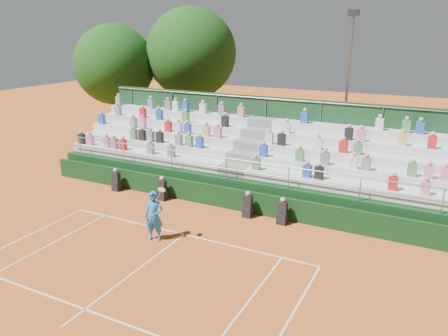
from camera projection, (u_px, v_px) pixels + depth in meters
The scene contains 8 objects.
ground at pixel (184, 235), 17.41m from camera, with size 90.00×90.00×0.00m, color #BF571F.
courtside_wall at pixel (221, 197), 19.98m from camera, with size 20.00×0.15×1.00m, color black.
line_officials at pixel (197, 197), 20.03m from camera, with size 9.25×0.40×1.19m.
grandstand at pixel (250, 166), 22.56m from camera, with size 20.00×5.20×4.40m.
tennis_player at pixel (154, 216), 16.67m from camera, with size 0.94×0.64×2.22m.
tree_west at pixel (114, 65), 31.31m from camera, with size 5.72×5.72×8.27m.
tree_east at pixel (191, 53), 31.39m from camera, with size 6.48×6.48×9.44m.
floodlight_mast at pixel (348, 79), 24.78m from camera, with size 0.60×0.25×8.87m.
Camera 1 is at (8.55, -13.37, 7.80)m, focal length 35.00 mm.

